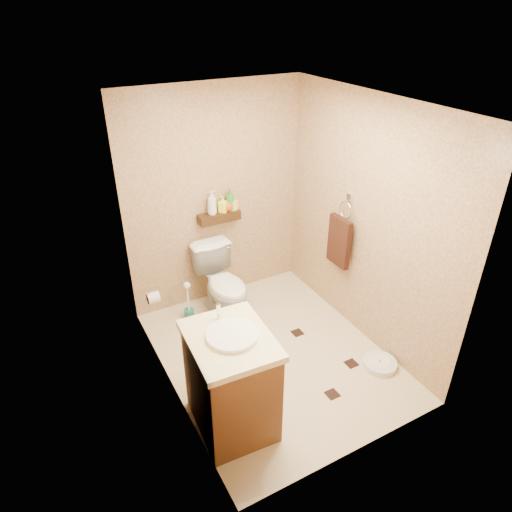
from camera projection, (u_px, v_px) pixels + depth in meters
ground at (272, 355)px, 4.50m from camera, size 2.50×2.50×0.00m
wall_back at (215, 199)px, 4.86m from camera, size 2.00×0.04×2.40m
wall_front at (373, 330)px, 2.95m from camera, size 2.00×0.04×2.40m
wall_left at (163, 278)px, 3.49m from camera, size 0.04×2.50×2.40m
wall_right at (366, 224)px, 4.32m from camera, size 0.04×2.50×2.40m
ceiling at (278, 104)px, 3.31m from camera, size 2.00×2.50×0.02m
wall_shelf at (219, 217)px, 4.89m from camera, size 0.46×0.14×0.10m
floor_accents at (278, 354)px, 4.50m from camera, size 1.25×1.36×0.01m
toilet at (224, 284)px, 4.89m from camera, size 0.45×0.77×0.78m
vanity at (231, 381)px, 3.57m from camera, size 0.65×0.77×1.04m
bathroom_scale at (380, 364)px, 4.35m from camera, size 0.41×0.41×0.06m
toilet_brush at (189, 306)px, 4.93m from camera, size 0.11×0.11×0.47m
towel_ring at (340, 239)px, 4.60m from camera, size 0.12×0.30×0.76m
toilet_paper at (153, 298)px, 4.31m from camera, size 0.12×0.11×0.12m
bottle_a at (212, 203)px, 4.77m from camera, size 0.10×0.10×0.26m
bottle_b at (223, 204)px, 4.84m from camera, size 0.11×0.11×0.18m
bottle_c at (228, 204)px, 4.87m from camera, size 0.15×0.15×0.15m
bottle_d at (230, 200)px, 4.86m from camera, size 0.12×0.12×0.25m
bottle_e at (233, 203)px, 4.89m from camera, size 0.09×0.09×0.16m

